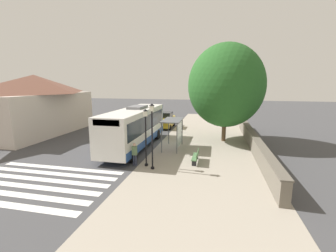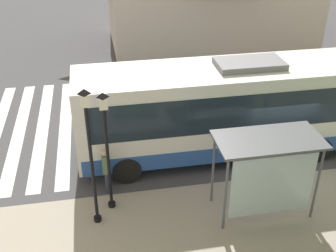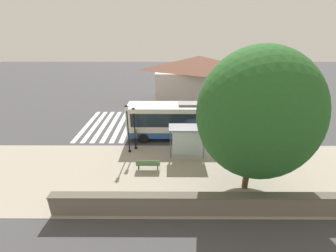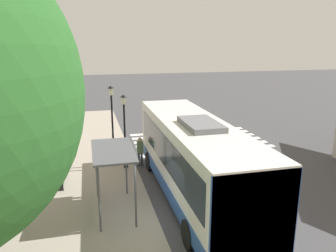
% 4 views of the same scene
% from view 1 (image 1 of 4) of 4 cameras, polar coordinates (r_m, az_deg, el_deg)
% --- Properties ---
extents(ground_plane, '(120.00, 120.00, 0.00)m').
position_cam_1_polar(ground_plane, '(21.90, -2.12, -4.45)').
color(ground_plane, '#424244').
rests_on(ground_plane, ground).
extents(sidewalk_plaza, '(9.00, 44.00, 0.02)m').
position_cam_1_polar(sidewalk_plaza, '(21.27, 9.76, -5.03)').
color(sidewalk_plaza, '#9E9384').
rests_on(sidewalk_plaza, ground).
extents(crosswalk_stripes, '(9.00, 5.25, 0.01)m').
position_cam_1_polar(crosswalk_stripes, '(15.70, -30.69, -12.28)').
color(crosswalk_stripes, silver).
rests_on(crosswalk_stripes, ground).
extents(stone_wall, '(0.60, 20.00, 1.40)m').
position_cam_1_polar(stone_wall, '(21.33, 20.77, -3.61)').
color(stone_wall, '#6B6356').
rests_on(stone_wall, ground).
extents(background_building, '(6.94, 13.27, 6.70)m').
position_cam_1_polar(background_building, '(29.80, -30.42, 4.88)').
color(background_building, beige).
rests_on(background_building, ground).
extents(bus, '(2.71, 10.72, 3.70)m').
position_cam_1_polar(bus, '(20.45, -8.36, -0.15)').
color(bus, silver).
rests_on(bus, ground).
extents(bus_shelter, '(1.60, 3.13, 2.64)m').
position_cam_1_polar(bus_shelter, '(19.68, 1.62, 0.26)').
color(bus_shelter, '#515459').
rests_on(bus_shelter, ground).
extents(pedestrian, '(0.34, 0.22, 1.65)m').
position_cam_1_polar(pedestrian, '(16.05, -8.49, -6.68)').
color(pedestrian, '#2D3347').
rests_on(pedestrian, ground).
extents(bench, '(0.40, 1.88, 0.88)m').
position_cam_1_polar(bench, '(16.73, 7.11, -7.66)').
color(bench, '#4C7247').
rests_on(bench, ground).
extents(street_lamp_near, '(0.28, 0.28, 4.05)m').
position_cam_1_polar(street_lamp_near, '(15.50, -5.68, -1.72)').
color(street_lamp_near, black).
rests_on(street_lamp_near, ground).
extents(street_lamp_far, '(0.28, 0.28, 4.47)m').
position_cam_1_polar(street_lamp_far, '(14.83, -4.07, -1.33)').
color(street_lamp_far, black).
rests_on(street_lamp_far, ground).
extents(shade_tree, '(7.33, 7.33, 9.56)m').
position_cam_1_polar(shade_tree, '(22.80, 14.50, 9.89)').
color(shade_tree, brown).
rests_on(shade_tree, ground).
extents(parked_car_behind_bus, '(1.91, 4.18, 2.05)m').
position_cam_1_polar(parked_car_behind_bus, '(29.50, -0.58, 1.49)').
color(parked_car_behind_bus, gold).
rests_on(parked_car_behind_bus, ground).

